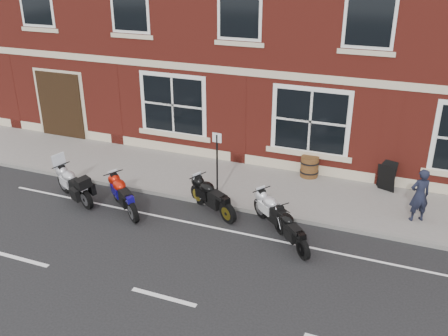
{
  "coord_description": "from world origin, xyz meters",
  "views": [
    {
      "loc": [
        4.58,
        -10.87,
        7.18
      ],
      "look_at": [
        -0.37,
        1.6,
        1.2
      ],
      "focal_mm": 40.0,
      "sensor_mm": 36.0,
      "label": 1
    }
  ],
  "objects_px": {
    "moto_sport_black": "(213,196)",
    "moto_naked_black": "(292,228)",
    "a_board_sign": "(387,176)",
    "barrel_planter": "(309,167)",
    "moto_touring_silver": "(74,183)",
    "moto_sport_red": "(124,194)",
    "parking_sign": "(217,161)",
    "moto_sport_silver": "(275,211)",
    "pedestrian_left": "(420,195)"
  },
  "relations": [
    {
      "from": "moto_touring_silver",
      "to": "a_board_sign",
      "type": "bearing_deg",
      "value": -39.32
    },
    {
      "from": "moto_sport_red",
      "to": "barrel_planter",
      "type": "bearing_deg",
      "value": -8.94
    },
    {
      "from": "moto_sport_silver",
      "to": "moto_naked_black",
      "type": "xyz_separation_m",
      "value": [
        0.64,
        -0.67,
        -0.03
      ]
    },
    {
      "from": "moto_sport_red",
      "to": "a_board_sign",
      "type": "bearing_deg",
      "value": -21.25
    },
    {
      "from": "moto_sport_red",
      "to": "moto_sport_silver",
      "type": "bearing_deg",
      "value": -42.32
    },
    {
      "from": "moto_sport_silver",
      "to": "pedestrian_left",
      "type": "height_order",
      "value": "pedestrian_left"
    },
    {
      "from": "moto_sport_silver",
      "to": "pedestrian_left",
      "type": "relative_size",
      "value": 1.03
    },
    {
      "from": "moto_sport_black",
      "to": "moto_naked_black",
      "type": "height_order",
      "value": "moto_sport_black"
    },
    {
      "from": "a_board_sign",
      "to": "moto_sport_red",
      "type": "bearing_deg",
      "value": -130.31
    },
    {
      "from": "a_board_sign",
      "to": "barrel_planter",
      "type": "bearing_deg",
      "value": -162.39
    },
    {
      "from": "parking_sign",
      "to": "a_board_sign",
      "type": "bearing_deg",
      "value": 30.84
    },
    {
      "from": "moto_sport_red",
      "to": "moto_sport_black",
      "type": "xyz_separation_m",
      "value": [
        2.45,
        0.85,
        -0.01
      ]
    },
    {
      "from": "moto_sport_red",
      "to": "pedestrian_left",
      "type": "xyz_separation_m",
      "value": [
        8.03,
        2.34,
        0.36
      ]
    },
    {
      "from": "moto_touring_silver",
      "to": "moto_naked_black",
      "type": "xyz_separation_m",
      "value": [
        6.85,
        -0.04,
        -0.07
      ]
    },
    {
      "from": "moto_naked_black",
      "to": "parking_sign",
      "type": "relative_size",
      "value": 0.71
    },
    {
      "from": "moto_sport_black",
      "to": "parking_sign",
      "type": "relative_size",
      "value": 0.89
    },
    {
      "from": "moto_naked_black",
      "to": "parking_sign",
      "type": "bearing_deg",
      "value": 107.62
    },
    {
      "from": "moto_naked_black",
      "to": "barrel_planter",
      "type": "bearing_deg",
      "value": 54.46
    },
    {
      "from": "moto_sport_silver",
      "to": "barrel_planter",
      "type": "xyz_separation_m",
      "value": [
        0.18,
        3.46,
        -0.05
      ]
    },
    {
      "from": "moto_sport_red",
      "to": "moto_sport_silver",
      "type": "relative_size",
      "value": 1.07
    },
    {
      "from": "moto_naked_black",
      "to": "parking_sign",
      "type": "distance_m",
      "value": 3.3
    },
    {
      "from": "moto_naked_black",
      "to": "a_board_sign",
      "type": "bearing_deg",
      "value": 21.59
    },
    {
      "from": "barrel_planter",
      "to": "moto_touring_silver",
      "type": "bearing_deg",
      "value": -147.39
    },
    {
      "from": "moto_touring_silver",
      "to": "moto_sport_black",
      "type": "bearing_deg",
      "value": -52.79
    },
    {
      "from": "moto_sport_black",
      "to": "pedestrian_left",
      "type": "bearing_deg",
      "value": -44.15
    },
    {
      "from": "moto_sport_silver",
      "to": "barrel_planter",
      "type": "height_order",
      "value": "moto_sport_silver"
    },
    {
      "from": "moto_naked_black",
      "to": "a_board_sign",
      "type": "relative_size",
      "value": 1.62
    },
    {
      "from": "moto_sport_silver",
      "to": "pedestrian_left",
      "type": "distance_m",
      "value": 4.02
    },
    {
      "from": "moto_sport_silver",
      "to": "parking_sign",
      "type": "height_order",
      "value": "parking_sign"
    },
    {
      "from": "barrel_planter",
      "to": "moto_sport_silver",
      "type": "bearing_deg",
      "value": -92.99
    },
    {
      "from": "moto_touring_silver",
      "to": "parking_sign",
      "type": "xyz_separation_m",
      "value": [
        4.09,
        1.58,
        0.76
      ]
    },
    {
      "from": "moto_sport_red",
      "to": "barrel_planter",
      "type": "height_order",
      "value": "moto_sport_red"
    },
    {
      "from": "moto_sport_black",
      "to": "pedestrian_left",
      "type": "distance_m",
      "value": 5.79
    },
    {
      "from": "moto_touring_silver",
      "to": "moto_sport_red",
      "type": "xyz_separation_m",
      "value": [
        1.81,
        -0.04,
        -0.01
      ]
    },
    {
      "from": "moto_sport_silver",
      "to": "parking_sign",
      "type": "xyz_separation_m",
      "value": [
        -2.11,
        0.95,
        0.8
      ]
    },
    {
      "from": "moto_sport_black",
      "to": "a_board_sign",
      "type": "height_order",
      "value": "a_board_sign"
    },
    {
      "from": "barrel_planter",
      "to": "moto_naked_black",
      "type": "bearing_deg",
      "value": -83.64
    },
    {
      "from": "moto_naked_black",
      "to": "a_board_sign",
      "type": "distance_m",
      "value": 4.51
    },
    {
      "from": "moto_naked_black",
      "to": "a_board_sign",
      "type": "height_order",
      "value": "a_board_sign"
    },
    {
      "from": "moto_sport_black",
      "to": "moto_sport_silver",
      "type": "bearing_deg",
      "value": -64.36
    },
    {
      "from": "moto_touring_silver",
      "to": "moto_sport_red",
      "type": "bearing_deg",
      "value": -64.89
    },
    {
      "from": "moto_touring_silver",
      "to": "barrel_planter",
      "type": "distance_m",
      "value": 7.59
    },
    {
      "from": "barrel_planter",
      "to": "parking_sign",
      "type": "bearing_deg",
      "value": -132.43
    },
    {
      "from": "a_board_sign",
      "to": "parking_sign",
      "type": "bearing_deg",
      "value": -133.25
    },
    {
      "from": "moto_sport_silver",
      "to": "parking_sign",
      "type": "distance_m",
      "value": 2.45
    },
    {
      "from": "moto_sport_black",
      "to": "barrel_planter",
      "type": "distance_m",
      "value": 3.91
    },
    {
      "from": "moto_touring_silver",
      "to": "moto_sport_silver",
      "type": "bearing_deg",
      "value": -57.76
    },
    {
      "from": "moto_sport_black",
      "to": "moto_touring_silver",
      "type": "bearing_deg",
      "value": 131.7
    },
    {
      "from": "moto_sport_red",
      "to": "moto_naked_black",
      "type": "distance_m",
      "value": 5.04
    },
    {
      "from": "moto_touring_silver",
      "to": "parking_sign",
      "type": "distance_m",
      "value": 4.45
    }
  ]
}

